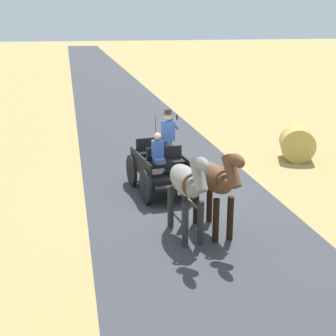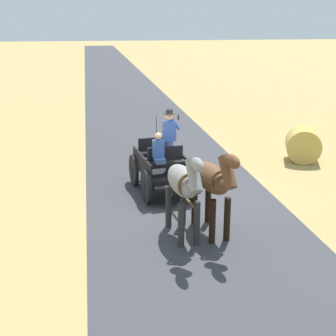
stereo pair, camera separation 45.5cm
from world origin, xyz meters
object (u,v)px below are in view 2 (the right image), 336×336
(horse_near_side, at_px, (213,181))
(hay_bale, at_px, (303,145))
(horse_drawn_carriage, at_px, (162,166))
(horse_off_side, at_px, (184,184))

(horse_near_side, relative_size, hay_bale, 1.84)
(horse_drawn_carriage, bearing_deg, hay_bale, -157.14)
(horse_near_side, bearing_deg, horse_drawn_carriage, -76.26)
(horse_off_side, bearing_deg, horse_near_side, -172.90)
(horse_drawn_carriage, bearing_deg, horse_off_side, 90.34)
(horse_drawn_carriage, relative_size, hay_bale, 3.76)
(hay_bale, bearing_deg, horse_drawn_carriage, 22.86)
(horse_drawn_carriage, height_order, hay_bale, horse_drawn_carriage)
(horse_drawn_carriage, distance_m, horse_near_side, 3.09)
(horse_near_side, distance_m, horse_off_side, 0.71)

